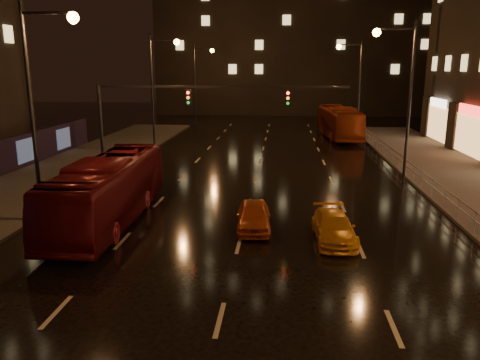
% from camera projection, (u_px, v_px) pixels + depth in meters
% --- Properties ---
extents(ground, '(140.00, 140.00, 0.00)m').
position_uv_depth(ground, '(254.00, 186.00, 29.24)').
color(ground, black).
rests_on(ground, ground).
extents(sidewalk_left, '(7.00, 70.00, 0.15)m').
position_uv_depth(sidewalk_left, '(2.00, 202.00, 25.57)').
color(sidewalk_left, '#38332D').
rests_on(sidewalk_left, ground).
extents(traffic_signal, '(15.31, 0.32, 6.20)m').
position_uv_depth(traffic_signal, '(172.00, 109.00, 28.57)').
color(traffic_signal, black).
rests_on(traffic_signal, ground).
extents(railing_right, '(0.05, 56.00, 1.00)m').
position_uv_depth(railing_right, '(433.00, 183.00, 26.19)').
color(railing_right, '#99999E').
rests_on(railing_right, sidewalk_right).
extents(bus_red, '(2.90, 11.25, 3.12)m').
position_uv_depth(bus_red, '(109.00, 190.00, 22.22)').
color(bus_red, '#5B0D11').
rests_on(bus_red, ground).
extents(bus_curb, '(3.71, 11.92, 3.27)m').
position_uv_depth(bus_curb, '(339.00, 122.00, 49.10)').
color(bus_curb, maroon).
rests_on(bus_curb, ground).
extents(taxi_near, '(1.71, 3.80, 1.27)m').
position_uv_depth(taxi_near, '(254.00, 216.00, 21.30)').
color(taxi_near, '#C55012').
rests_on(taxi_near, ground).
extents(taxi_far, '(1.80, 4.07, 1.16)m').
position_uv_depth(taxi_far, '(334.00, 227.00, 19.94)').
color(taxi_far, orange).
rests_on(taxi_far, ground).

